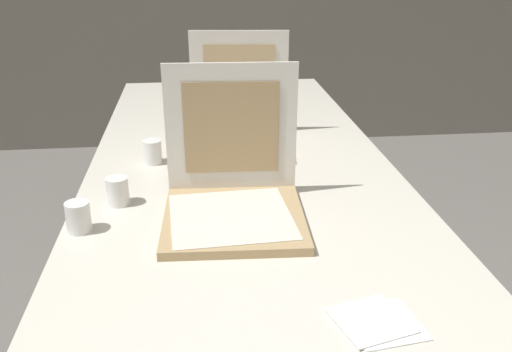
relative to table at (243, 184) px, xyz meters
name	(u,v)px	position (x,y,z in m)	size (l,w,h in m)	color
table	(243,184)	(0.00, 0.00, 0.00)	(0.94, 2.41, 0.73)	silver
pizza_box_front	(233,197)	(-0.05, -0.30, 0.10)	(0.36, 0.36, 0.37)	tan
pizza_box_middle	(240,128)	(0.01, 0.26, 0.10)	(0.37, 0.38, 0.36)	tan
cup_white_near_center	(118,191)	(-0.35, -0.19, 0.08)	(0.06, 0.06, 0.07)	white
cup_white_near_left	(78,217)	(-0.42, -0.33, 0.08)	(0.06, 0.06, 0.07)	white
cup_white_mid	(152,152)	(-0.27, 0.10, 0.08)	(0.06, 0.06, 0.07)	white
napkin_pile	(377,322)	(0.18, -0.75, 0.05)	(0.17, 0.16, 0.01)	white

